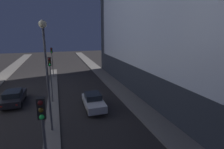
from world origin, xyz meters
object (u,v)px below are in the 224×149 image
at_px(traffic_light_far, 52,56).
at_px(street_lamp, 46,59).
at_px(car_left_lane, 14,97).
at_px(car_right_lane, 93,101).
at_px(traffic_light_near, 43,128).
at_px(traffic_light_mid, 50,70).

bearing_deg(traffic_light_far, street_lamp, -90.00).
relative_size(traffic_light_far, car_left_lane, 1.07).
bearing_deg(car_right_lane, car_left_lane, 154.13).
distance_m(traffic_light_far, car_left_lane, 11.68).
distance_m(traffic_light_near, traffic_light_mid, 11.85).
height_order(traffic_light_far, street_lamp, street_lamp).
height_order(traffic_light_mid, car_left_lane, traffic_light_mid).
xyz_separation_m(traffic_light_mid, traffic_light_far, (0.00, 11.57, 0.00)).
xyz_separation_m(traffic_light_near, traffic_light_far, (0.00, 23.41, 0.00)).
xyz_separation_m(traffic_light_near, car_right_lane, (3.91, 9.01, -2.91)).
relative_size(traffic_light_mid, street_lamp, 0.60).
relative_size(street_lamp, car_left_lane, 1.79).
distance_m(traffic_light_near, car_left_lane, 13.70).
bearing_deg(traffic_light_near, car_right_lane, 66.51).
height_order(traffic_light_near, traffic_light_mid, same).
relative_size(traffic_light_near, street_lamp, 0.60).
relative_size(traffic_light_far, street_lamp, 0.60).
distance_m(traffic_light_near, car_right_lane, 10.24).
bearing_deg(traffic_light_near, traffic_light_mid, 90.00).
distance_m(traffic_light_mid, car_right_lane, 5.64).
height_order(car_left_lane, car_right_lane, car_right_lane).
relative_size(traffic_light_near, traffic_light_mid, 1.00).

